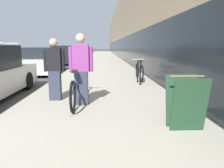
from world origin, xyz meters
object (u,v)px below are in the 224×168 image
object	(u,v)px
sandwich_board_sign	(186,102)
vintage_roadster_curbside	(41,61)
bike_rack_hoop	(139,70)
cruiser_bike_nearest	(139,71)
tandem_bicycle	(78,86)
person_rider	(81,70)
parked_sedan_far	(63,56)
person_bystander	(55,70)

from	to	relation	value
sandwich_board_sign	vintage_roadster_curbside	xyz separation A→B (m)	(-4.83, 8.91, 0.07)
bike_rack_hoop	cruiser_bike_nearest	distance (m)	0.93
cruiser_bike_nearest	vintage_roadster_curbside	size ratio (longest dim) A/B	0.39
tandem_bicycle	vintage_roadster_curbside	bearing A→B (deg)	112.28
vintage_roadster_curbside	cruiser_bike_nearest	bearing A→B (deg)	-35.97
person_rider	tandem_bicycle	bearing A→B (deg)	107.73
parked_sedan_far	tandem_bicycle	bearing A→B (deg)	-78.34
bike_rack_hoop	sandwich_board_sign	xyz separation A→B (m)	(0.06, -4.42, -0.06)
person_rider	sandwich_board_sign	xyz separation A→B (m)	(1.88, -1.62, -0.38)
cruiser_bike_nearest	vintage_roadster_curbside	bearing A→B (deg)	144.03
cruiser_bike_nearest	sandwich_board_sign	bearing A→B (deg)	-91.20
cruiser_bike_nearest	parked_sedan_far	distance (m)	11.20
person_bystander	vintage_roadster_curbside	xyz separation A→B (m)	(-2.24, 6.82, -0.27)
cruiser_bike_nearest	parked_sedan_far	world-z (taller)	parked_sedan_far
vintage_roadster_curbside	bike_rack_hoop	bearing A→B (deg)	-43.25
tandem_bicycle	parked_sedan_far	world-z (taller)	parked_sedan_far
person_bystander	sandwich_board_sign	bearing A→B (deg)	-38.90
sandwich_board_sign	parked_sedan_far	bearing A→B (deg)	107.17
person_bystander	cruiser_bike_nearest	bearing A→B (deg)	50.12
tandem_bicycle	vintage_roadster_curbside	world-z (taller)	vintage_roadster_curbside
person_bystander	parked_sedan_far	size ratio (longest dim) A/B	0.34
parked_sedan_far	bike_rack_hoop	bearing A→B (deg)	-66.82
sandwich_board_sign	cruiser_bike_nearest	bearing A→B (deg)	88.80
cruiser_bike_nearest	parked_sedan_far	size ratio (longest dim) A/B	0.38
tandem_bicycle	vintage_roadster_curbside	distance (m)	7.49
tandem_bicycle	bike_rack_hoop	bearing A→B (deg)	51.61
person_rider	vintage_roadster_curbside	distance (m)	7.88
sandwich_board_sign	vintage_roadster_curbside	distance (m)	10.14
person_bystander	sandwich_board_sign	world-z (taller)	person_bystander
bike_rack_hoop	parked_sedan_far	distance (m)	11.96
person_rider	cruiser_bike_nearest	bearing A→B (deg)	61.80
bike_rack_hoop	vintage_roadster_curbside	distance (m)	6.56
bike_rack_hoop	person_bystander	bearing A→B (deg)	-137.43
tandem_bicycle	vintage_roadster_curbside	size ratio (longest dim) A/B	0.63
person_bystander	sandwich_board_sign	xyz separation A→B (m)	(2.59, -2.09, -0.33)
tandem_bicycle	person_bystander	distance (m)	0.74
tandem_bicycle	sandwich_board_sign	world-z (taller)	sandwich_board_sign
tandem_bicycle	sandwich_board_sign	distance (m)	2.81
tandem_bicycle	person_rider	distance (m)	0.60
person_rider	cruiser_bike_nearest	distance (m)	4.23
bike_rack_hoop	parked_sedan_far	bearing A→B (deg)	113.18
bike_rack_hoop	parked_sedan_far	xyz separation A→B (m)	(-4.71, 10.99, 0.04)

